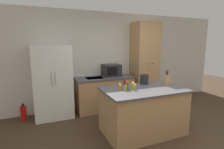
% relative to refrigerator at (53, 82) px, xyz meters
% --- Properties ---
extents(ground_plane, '(14.00, 14.00, 0.00)m').
position_rel_refrigerator_xyz_m(ground_plane, '(1.70, -1.99, -0.86)').
color(ground_plane, '#423021').
extents(wall_back, '(7.20, 0.06, 2.60)m').
position_rel_refrigerator_xyz_m(wall_back, '(1.70, 0.34, 0.44)').
color(wall_back, beige).
rests_on(wall_back, ground_plane).
extents(refrigerator, '(0.86, 0.65, 1.72)m').
position_rel_refrigerator_xyz_m(refrigerator, '(0.00, 0.00, 0.00)').
color(refrigerator, white).
rests_on(refrigerator, ground_plane).
extents(back_counter, '(1.53, 0.65, 0.88)m').
position_rel_refrigerator_xyz_m(back_counter, '(1.30, 0.01, -0.41)').
color(back_counter, tan).
rests_on(back_counter, ground_plane).
extents(pantry_cabinet, '(0.69, 0.59, 2.34)m').
position_rel_refrigerator_xyz_m(pantry_cabinet, '(2.54, 0.03, 0.31)').
color(pantry_cabinet, tan).
rests_on(pantry_cabinet, ground_plane).
extents(kitchen_island, '(1.57, 1.00, 0.89)m').
position_rel_refrigerator_xyz_m(kitchen_island, '(1.56, -1.46, -0.41)').
color(kitchen_island, tan).
rests_on(kitchen_island, ground_plane).
extents(microwave, '(0.46, 0.40, 0.32)m').
position_rel_refrigerator_xyz_m(microwave, '(1.53, 0.10, 0.18)').
color(microwave, '#232326').
rests_on(microwave, back_counter).
extents(knife_block, '(0.10, 0.07, 0.32)m').
position_rel_refrigerator_xyz_m(knife_block, '(2.15, -1.42, 0.15)').
color(knife_block, tan).
rests_on(knife_block, kitchen_island).
extents(spice_bottle_tall_dark, '(0.05, 0.05, 0.10)m').
position_rel_refrigerator_xyz_m(spice_bottle_tall_dark, '(1.40, -1.42, 0.08)').
color(spice_bottle_tall_dark, orange).
rests_on(spice_bottle_tall_dark, kitchen_island).
extents(spice_bottle_short_red, '(0.06, 0.06, 0.16)m').
position_rel_refrigerator_xyz_m(spice_bottle_short_red, '(1.26, -1.25, 0.11)').
color(spice_bottle_short_red, '#563319').
rests_on(spice_bottle_short_red, kitchen_island).
extents(spice_bottle_amber_oil, '(0.06, 0.06, 0.14)m').
position_rel_refrigerator_xyz_m(spice_bottle_amber_oil, '(1.34, -1.45, 0.10)').
color(spice_bottle_amber_oil, gold).
rests_on(spice_bottle_amber_oil, kitchen_island).
extents(spice_bottle_green_herb, '(0.06, 0.06, 0.15)m').
position_rel_refrigerator_xyz_m(spice_bottle_green_herb, '(1.24, -1.41, 0.11)').
color(spice_bottle_green_herb, '#337033').
rests_on(spice_bottle_green_herb, kitchen_island).
extents(spice_bottle_pale_salt, '(0.06, 0.06, 0.10)m').
position_rel_refrigerator_xyz_m(spice_bottle_pale_salt, '(1.17, -1.46, 0.08)').
color(spice_bottle_pale_salt, gold).
rests_on(spice_bottle_pale_salt, kitchen_island).
extents(spice_bottle_orange_cap, '(0.06, 0.06, 0.11)m').
position_rel_refrigerator_xyz_m(spice_bottle_orange_cap, '(1.11, -1.35, 0.09)').
color(spice_bottle_orange_cap, orange).
rests_on(spice_bottle_orange_cap, kitchen_island).
extents(kettle, '(0.18, 0.18, 0.23)m').
position_rel_refrigerator_xyz_m(kettle, '(1.79, -1.13, 0.14)').
color(kettle, '#232326').
rests_on(kettle, kitchen_island).
extents(fire_extinguisher, '(0.13, 0.13, 0.40)m').
position_rel_refrigerator_xyz_m(fire_extinguisher, '(-0.68, 0.04, -0.68)').
color(fire_extinguisher, red).
rests_on(fire_extinguisher, ground_plane).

